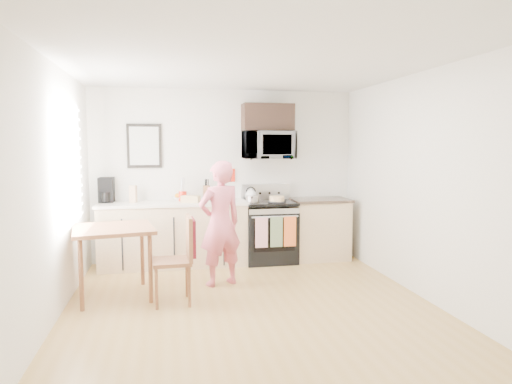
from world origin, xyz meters
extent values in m
plane|color=#A47D3F|center=(0.00, 0.00, 0.00)|extent=(4.60, 4.60, 0.00)
cube|color=silver|center=(0.00, 2.30, 1.30)|extent=(4.00, 0.04, 2.60)
cube|color=silver|center=(0.00, -2.30, 1.30)|extent=(4.00, 0.04, 2.60)
cube|color=silver|center=(-2.00, 0.00, 1.30)|extent=(0.04, 4.60, 2.60)
cube|color=silver|center=(2.00, 0.00, 1.30)|extent=(0.04, 4.60, 2.60)
cube|color=silver|center=(0.00, 0.00, 2.60)|extent=(4.00, 4.60, 0.04)
cube|color=silver|center=(-1.98, 0.80, 1.55)|extent=(0.02, 1.40, 1.50)
cube|color=white|center=(-1.97, 0.80, 1.55)|extent=(0.01, 1.30, 1.40)
cube|color=beige|center=(-0.80, 2.00, 0.45)|extent=(2.10, 0.60, 0.90)
cube|color=silver|center=(-0.80, 2.00, 0.92)|extent=(2.14, 0.64, 0.04)
cube|color=beige|center=(1.43, 2.00, 0.45)|extent=(0.84, 0.60, 0.90)
cube|color=black|center=(1.43, 2.00, 0.92)|extent=(0.88, 0.64, 0.04)
cube|color=black|center=(0.63, 1.97, 0.39)|extent=(0.76, 0.65, 0.77)
cube|color=black|center=(0.63, 1.66, 0.45)|extent=(0.61, 0.02, 0.45)
cube|color=#B1B0B5|center=(0.63, 1.66, 0.78)|extent=(0.74, 0.02, 0.14)
cylinder|color=#B1B0B5|center=(0.63, 1.61, 0.74)|extent=(0.68, 0.02, 0.02)
cube|color=black|center=(0.63, 1.97, 0.90)|extent=(0.76, 0.65, 0.04)
cube|color=#B1B0B5|center=(0.63, 2.25, 1.04)|extent=(0.76, 0.08, 0.24)
cube|color=silver|center=(0.43, 1.61, 0.52)|extent=(0.18, 0.02, 0.44)
cube|color=#5E744D|center=(0.65, 1.61, 0.52)|extent=(0.18, 0.02, 0.44)
cube|color=#D94620|center=(0.85, 1.61, 0.52)|extent=(0.18, 0.02, 0.44)
imported|color=#B1B0B5|center=(0.63, 2.08, 1.76)|extent=(0.76, 0.51, 0.42)
cube|color=black|center=(0.63, 2.12, 2.18)|extent=(0.76, 0.35, 0.40)
cube|color=black|center=(-1.20, 2.28, 1.75)|extent=(0.50, 0.03, 0.65)
cube|color=beige|center=(-1.20, 2.26, 1.75)|extent=(0.42, 0.01, 0.56)
cube|color=red|center=(0.05, 2.28, 1.30)|extent=(0.20, 0.02, 0.20)
imported|color=#BC334B|center=(-0.24, 0.95, 0.79)|extent=(0.67, 0.55, 1.57)
cube|color=brown|center=(-1.50, 0.73, 0.80)|extent=(0.88, 0.88, 0.04)
cylinder|color=brown|center=(-1.80, 0.31, 0.39)|extent=(0.05, 0.05, 0.78)
cylinder|color=brown|center=(-1.08, 0.43, 0.39)|extent=(0.05, 0.05, 0.78)
cylinder|color=brown|center=(-1.92, 1.02, 0.39)|extent=(0.05, 0.05, 0.78)
cylinder|color=brown|center=(-1.21, 1.14, 0.39)|extent=(0.05, 0.05, 0.78)
cube|color=brown|center=(-0.85, 0.37, 0.47)|extent=(0.43, 0.43, 0.04)
cube|color=brown|center=(-0.65, 0.38, 0.73)|extent=(0.06, 0.41, 0.49)
cube|color=maroon|center=(-0.63, 0.38, 0.74)|extent=(0.08, 0.37, 0.41)
cylinder|color=brown|center=(-1.01, 0.19, 0.23)|extent=(0.03, 0.03, 0.45)
cylinder|color=brown|center=(-0.66, 0.21, 0.23)|extent=(0.03, 0.03, 0.45)
cylinder|color=brown|center=(-1.03, 0.54, 0.23)|extent=(0.03, 0.03, 0.45)
cylinder|color=brown|center=(-0.68, 0.55, 0.23)|extent=(0.03, 0.03, 0.45)
cube|color=brown|center=(-0.30, 2.19, 1.05)|extent=(0.10, 0.14, 0.21)
cylinder|color=red|center=(-0.66, 2.10, 1.01)|extent=(0.12, 0.12, 0.15)
imported|color=white|center=(-0.70, 2.18, 0.97)|extent=(0.29, 0.29, 0.06)
cube|color=tan|center=(-1.36, 2.06, 1.06)|extent=(0.12, 0.12, 0.25)
cube|color=black|center=(-1.74, 2.19, 1.12)|extent=(0.21, 0.25, 0.36)
cylinder|color=black|center=(-1.74, 2.07, 1.03)|extent=(0.13, 0.13, 0.13)
cube|color=tan|center=(-0.55, 1.90, 0.99)|extent=(0.29, 0.22, 0.10)
cylinder|color=black|center=(0.70, 1.82, 0.93)|extent=(0.27, 0.27, 0.01)
cylinder|color=tan|center=(0.70, 1.82, 0.98)|extent=(0.22, 0.22, 0.07)
sphere|color=white|center=(0.36, 2.07, 1.01)|extent=(0.17, 0.17, 0.17)
cone|color=white|center=(0.36, 2.07, 1.10)|extent=(0.05, 0.05, 0.05)
torus|color=black|center=(0.36, 2.07, 1.06)|extent=(0.15, 0.02, 0.15)
cylinder|color=#B1B0B5|center=(0.35, 1.89, 0.97)|extent=(0.20, 0.20, 0.10)
cylinder|color=black|center=(0.32, 1.75, 1.01)|extent=(0.06, 0.18, 0.02)
camera|label=1|loc=(-0.88, -4.67, 1.76)|focal=32.00mm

